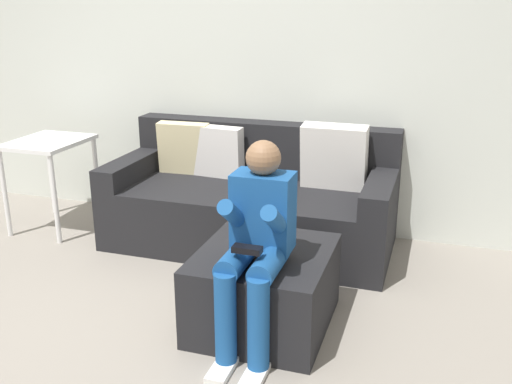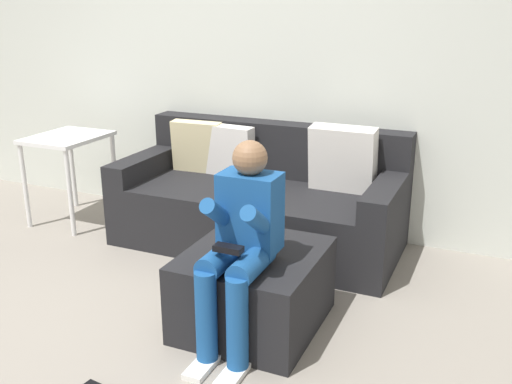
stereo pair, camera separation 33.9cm
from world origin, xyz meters
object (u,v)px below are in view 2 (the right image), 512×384
object	(u,v)px
person_seated	(241,240)
side_table	(68,150)
ottoman	(254,289)
couch_sectional	(261,201)

from	to	relation	value
person_seated	side_table	bearing A→B (deg)	151.25
ottoman	person_seated	xyz separation A→B (m)	(0.02, -0.21, 0.37)
ottoman	side_table	size ratio (longest dim) A/B	1.09
person_seated	side_table	xyz separation A→B (m)	(-2.01, 1.11, 0.00)
couch_sectional	ottoman	world-z (taller)	couch_sectional
couch_sectional	ottoman	size ratio (longest dim) A/B	2.64
couch_sectional	person_seated	world-z (taller)	person_seated
couch_sectional	ottoman	distance (m)	1.17
person_seated	side_table	size ratio (longest dim) A/B	1.52
couch_sectional	side_table	bearing A→B (deg)	-172.88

